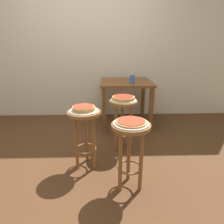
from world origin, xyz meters
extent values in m
plane|color=#4C2D19|center=(0.00, 0.00, 0.00)|extent=(6.00, 6.00, 0.00)
cube|color=beige|center=(0.00, 1.65, 1.50)|extent=(6.00, 0.10, 3.00)
cylinder|color=brown|center=(0.54, -0.51, 0.64)|extent=(0.35, 0.35, 0.03)
cylinder|color=brown|center=(0.54, -0.40, 0.31)|extent=(0.04, 0.04, 0.62)
cylinder|color=brown|center=(0.44, -0.57, 0.31)|extent=(0.04, 0.04, 0.62)
cylinder|color=brown|center=(0.63, -0.57, 0.31)|extent=(0.04, 0.04, 0.62)
torus|color=brown|center=(0.54, -0.51, 0.22)|extent=(0.24, 0.24, 0.02)
cylinder|color=silver|center=(0.54, -0.51, 0.66)|extent=(0.31, 0.31, 0.01)
cylinder|color=#B78442|center=(0.54, -0.51, 0.67)|extent=(0.27, 0.27, 0.01)
cylinder|color=#B23823|center=(0.54, -0.51, 0.68)|extent=(0.24, 0.24, 0.01)
cylinder|color=brown|center=(0.09, -0.15, 0.64)|extent=(0.35, 0.35, 0.03)
cylinder|color=brown|center=(0.09, -0.04, 0.31)|extent=(0.04, 0.04, 0.62)
cylinder|color=brown|center=(0.00, -0.20, 0.31)|extent=(0.04, 0.04, 0.62)
cylinder|color=brown|center=(0.18, -0.20, 0.31)|extent=(0.04, 0.04, 0.62)
torus|color=brown|center=(0.09, -0.15, 0.22)|extent=(0.24, 0.24, 0.02)
cylinder|color=white|center=(0.09, -0.15, 0.66)|extent=(0.30, 0.30, 0.01)
cylinder|color=#B78442|center=(0.09, -0.15, 0.69)|extent=(0.24, 0.24, 0.04)
cylinder|color=#B23823|center=(0.09, -0.15, 0.71)|extent=(0.21, 0.21, 0.01)
cylinder|color=brown|center=(0.54, 0.25, 0.64)|extent=(0.35, 0.35, 0.03)
cylinder|color=brown|center=(0.54, 0.36, 0.31)|extent=(0.04, 0.04, 0.62)
cylinder|color=brown|center=(0.44, 0.19, 0.31)|extent=(0.04, 0.04, 0.62)
cylinder|color=brown|center=(0.63, 0.19, 0.31)|extent=(0.04, 0.04, 0.62)
torus|color=brown|center=(0.54, 0.25, 0.22)|extent=(0.24, 0.24, 0.02)
cylinder|color=white|center=(0.54, 0.25, 0.66)|extent=(0.32, 0.32, 0.01)
cylinder|color=tan|center=(0.54, 0.25, 0.69)|extent=(0.28, 0.28, 0.04)
cylinder|color=red|center=(0.54, 0.25, 0.71)|extent=(0.24, 0.24, 0.01)
cube|color=brown|center=(0.65, 1.11, 0.73)|extent=(0.82, 0.79, 0.04)
cube|color=brown|center=(0.29, 0.76, 0.35)|extent=(0.06, 0.06, 0.71)
cube|color=brown|center=(1.01, 0.76, 0.35)|extent=(0.06, 0.06, 0.71)
cube|color=brown|center=(0.29, 1.45, 0.35)|extent=(0.06, 0.06, 0.71)
cube|color=brown|center=(1.01, 1.45, 0.35)|extent=(0.06, 0.06, 0.71)
cylinder|color=#3360B2|center=(0.73, 0.92, 0.81)|extent=(0.08, 0.08, 0.12)
camera|label=1|loc=(0.32, -2.11, 1.31)|focal=31.94mm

